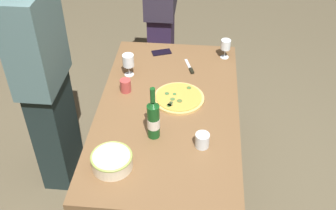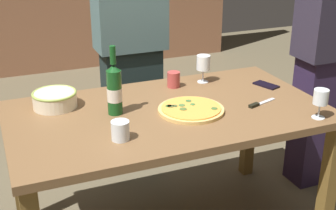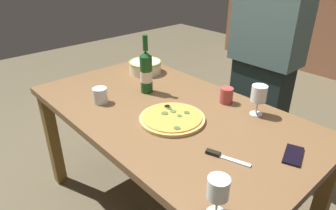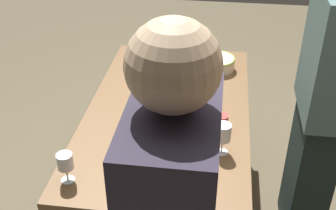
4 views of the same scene
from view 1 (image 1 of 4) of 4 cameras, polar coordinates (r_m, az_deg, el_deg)
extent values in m
plane|color=brown|center=(3.15, 0.00, -11.05)|extent=(8.00, 8.00, 0.00)
cube|color=brown|center=(2.63, 0.00, -0.80)|extent=(1.60, 0.90, 0.04)
cube|color=brown|center=(3.44, 7.74, 1.95)|extent=(0.07, 0.07, 0.71)
cube|color=brown|center=(3.49, -5.32, 2.69)|extent=(0.07, 0.07, 0.71)
cylinder|color=#DCB161|center=(2.68, 1.51, 0.95)|extent=(0.33, 0.33, 0.02)
cylinder|color=#F59D3F|center=(2.68, 1.52, 1.15)|extent=(0.30, 0.30, 0.01)
cylinder|color=#3E652A|center=(2.60, 0.13, -0.12)|extent=(0.03, 0.03, 0.00)
cylinder|color=#4D6232|center=(2.61, 0.29, 0.06)|extent=(0.03, 0.03, 0.00)
cylinder|color=#4A7338|center=(2.65, 0.63, 0.81)|extent=(0.03, 0.03, 0.00)
cylinder|color=#436A30|center=(2.75, 2.93, 2.40)|extent=(0.03, 0.03, 0.00)
cylinder|color=#4A5F31|center=(2.62, 0.44, 0.35)|extent=(0.03, 0.03, 0.00)
cylinder|color=#4E672F|center=(2.64, 1.62, 0.57)|extent=(0.04, 0.04, 0.00)
cylinder|color=#3B7437|center=(2.69, 0.93, 1.53)|extent=(0.03, 0.03, 0.00)
cylinder|color=#3C6B36|center=(2.70, -0.15, 1.60)|extent=(0.03, 0.03, 0.00)
cylinder|color=#EFE2C1|center=(2.25, -7.81, -7.74)|extent=(0.22, 0.22, 0.08)
torus|color=#9CB552|center=(2.22, -7.89, -7.10)|extent=(0.23, 0.23, 0.01)
cylinder|color=#144A1B|center=(2.35, -2.03, -2.27)|extent=(0.07, 0.07, 0.22)
cone|color=#144A1B|center=(2.27, -2.11, 0.10)|extent=(0.07, 0.07, 0.03)
cylinder|color=#144A1B|center=(2.23, -2.14, 1.39)|extent=(0.03, 0.03, 0.09)
cylinder|color=silver|center=(2.36, -2.03, -2.47)|extent=(0.07, 0.07, 0.07)
cylinder|color=white|center=(3.13, 7.86, 6.63)|extent=(0.06, 0.06, 0.00)
cylinder|color=white|center=(3.11, 7.92, 7.20)|extent=(0.01, 0.01, 0.07)
cylinder|color=white|center=(3.08, 8.04, 8.33)|extent=(0.07, 0.07, 0.07)
cylinder|color=maroon|center=(3.08, 8.01, 8.06)|extent=(0.06, 0.06, 0.04)
cylinder|color=white|center=(2.93, -5.41, 4.26)|extent=(0.07, 0.07, 0.00)
cylinder|color=white|center=(2.90, -5.46, 4.89)|extent=(0.01, 0.01, 0.07)
cylinder|color=white|center=(2.86, -5.55, 6.20)|extent=(0.08, 0.08, 0.09)
cylinder|color=maroon|center=(2.88, -5.52, 5.70)|extent=(0.07, 0.07, 0.03)
cylinder|color=white|center=(2.34, 4.79, -4.91)|extent=(0.08, 0.08, 0.09)
cylinder|color=#B1413D|center=(2.75, -5.93, 2.71)|extent=(0.07, 0.07, 0.09)
cube|color=black|center=(3.15, -0.91, 7.34)|extent=(0.11, 0.16, 0.01)
cube|color=silver|center=(3.02, 2.82, 5.66)|extent=(0.14, 0.06, 0.01)
cube|color=black|center=(2.94, 3.28, 4.78)|extent=(0.07, 0.04, 0.02)
cube|color=#1C2929|center=(3.04, -15.32, -3.42)|extent=(0.38, 0.20, 0.85)
cube|color=slate|center=(2.62, -18.07, 8.71)|extent=(0.45, 0.24, 0.64)
cube|color=#2C1E3B|center=(3.75, -0.90, 7.08)|extent=(0.37, 0.20, 0.86)
camera|label=2|loc=(2.29, 56.85, 1.70)|focal=49.65mm
camera|label=3|loc=(3.29, 20.04, 21.08)|focal=32.03mm
camera|label=4|loc=(4.09, -1.40, 34.56)|focal=46.78mm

